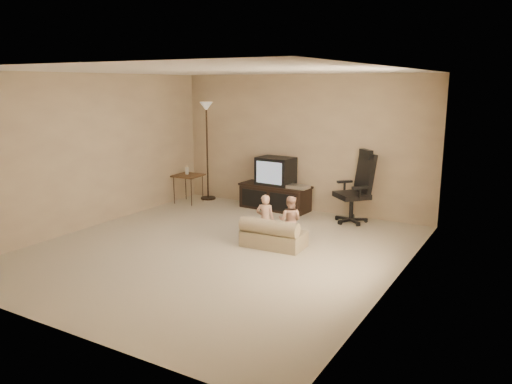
{
  "coord_description": "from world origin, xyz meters",
  "views": [
    {
      "loc": [
        3.9,
        -5.62,
        2.33
      ],
      "look_at": [
        0.28,
        0.6,
        0.76
      ],
      "focal_mm": 35.0,
      "sensor_mm": 36.0,
      "label": 1
    }
  ],
  "objects_px": {
    "floor_lamp": "(207,129)",
    "child_sofa": "(272,235)",
    "office_chair": "(356,197)",
    "toddler_left": "(265,219)",
    "toddler_right": "(290,220)",
    "side_table": "(188,176)",
    "tv_stand": "(275,188)"
  },
  "relations": [
    {
      "from": "office_chair",
      "to": "side_table",
      "type": "xyz_separation_m",
      "value": [
        -3.36,
        -0.29,
        0.1
      ]
    },
    {
      "from": "tv_stand",
      "to": "child_sofa",
      "type": "distance_m",
      "value": 2.27
    },
    {
      "from": "child_sofa",
      "to": "toddler_right",
      "type": "relative_size",
      "value": 1.25
    },
    {
      "from": "office_chair",
      "to": "toddler_right",
      "type": "height_order",
      "value": "office_chair"
    },
    {
      "from": "office_chair",
      "to": "side_table",
      "type": "height_order",
      "value": "office_chair"
    },
    {
      "from": "tv_stand",
      "to": "floor_lamp",
      "type": "xyz_separation_m",
      "value": [
        -1.6,
        0.06,
        1.03
      ]
    },
    {
      "from": "office_chair",
      "to": "child_sofa",
      "type": "distance_m",
      "value": 2.01
    },
    {
      "from": "toddler_left",
      "to": "toddler_right",
      "type": "height_order",
      "value": "toddler_left"
    },
    {
      "from": "side_table",
      "to": "toddler_right",
      "type": "height_order",
      "value": "side_table"
    },
    {
      "from": "side_table",
      "to": "floor_lamp",
      "type": "relative_size",
      "value": 0.39
    },
    {
      "from": "side_table",
      "to": "floor_lamp",
      "type": "distance_m",
      "value": 1.01
    },
    {
      "from": "side_table",
      "to": "toddler_left",
      "type": "relative_size",
      "value": 1.02
    },
    {
      "from": "child_sofa",
      "to": "floor_lamp",
      "type": "bearing_deg",
      "value": 139.16
    },
    {
      "from": "child_sofa",
      "to": "toddler_right",
      "type": "xyz_separation_m",
      "value": [
        0.16,
        0.24,
        0.19
      ]
    },
    {
      "from": "child_sofa",
      "to": "toddler_left",
      "type": "height_order",
      "value": "toddler_left"
    },
    {
      "from": "side_table",
      "to": "floor_lamp",
      "type": "xyz_separation_m",
      "value": [
        0.15,
        0.45,
        0.89
      ]
    },
    {
      "from": "tv_stand",
      "to": "office_chair",
      "type": "xyz_separation_m",
      "value": [
        1.61,
        -0.11,
        0.04
      ]
    },
    {
      "from": "floor_lamp",
      "to": "child_sofa",
      "type": "distance_m",
      "value": 3.57
    },
    {
      "from": "office_chair",
      "to": "floor_lamp",
      "type": "height_order",
      "value": "floor_lamp"
    },
    {
      "from": "tv_stand",
      "to": "toddler_left",
      "type": "xyz_separation_m",
      "value": [
        0.85,
        -1.92,
        -0.04
      ]
    },
    {
      "from": "toddler_left",
      "to": "child_sofa",
      "type": "bearing_deg",
      "value": 133.14
    },
    {
      "from": "tv_stand",
      "to": "child_sofa",
      "type": "bearing_deg",
      "value": -59.53
    },
    {
      "from": "toddler_left",
      "to": "toddler_right",
      "type": "bearing_deg",
      "value": -174.05
    },
    {
      "from": "office_chair",
      "to": "toddler_right",
      "type": "xyz_separation_m",
      "value": [
        -0.43,
        -1.66,
        -0.08
      ]
    },
    {
      "from": "child_sofa",
      "to": "toddler_right",
      "type": "height_order",
      "value": "toddler_right"
    },
    {
      "from": "tv_stand",
      "to": "side_table",
      "type": "bearing_deg",
      "value": -163.81
    },
    {
      "from": "office_chair",
      "to": "toddler_left",
      "type": "relative_size",
      "value": 1.67
    },
    {
      "from": "office_chair",
      "to": "toddler_left",
      "type": "distance_m",
      "value": 1.97
    },
    {
      "from": "toddler_left",
      "to": "toddler_right",
      "type": "xyz_separation_m",
      "value": [
        0.33,
        0.15,
        -0.01
      ]
    },
    {
      "from": "toddler_right",
      "to": "floor_lamp",
      "type": "bearing_deg",
      "value": -44.43
    },
    {
      "from": "tv_stand",
      "to": "toddler_left",
      "type": "relative_size",
      "value": 1.88
    },
    {
      "from": "office_chair",
      "to": "floor_lamp",
      "type": "xyz_separation_m",
      "value": [
        -3.21,
        0.17,
        0.99
      ]
    }
  ]
}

